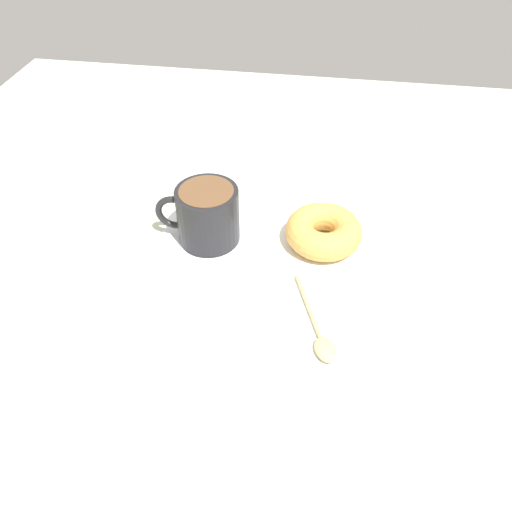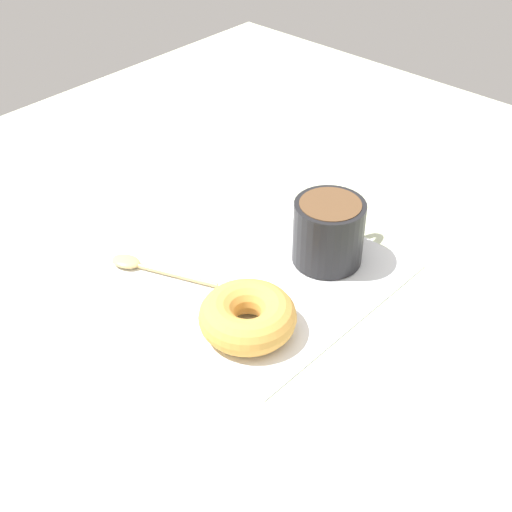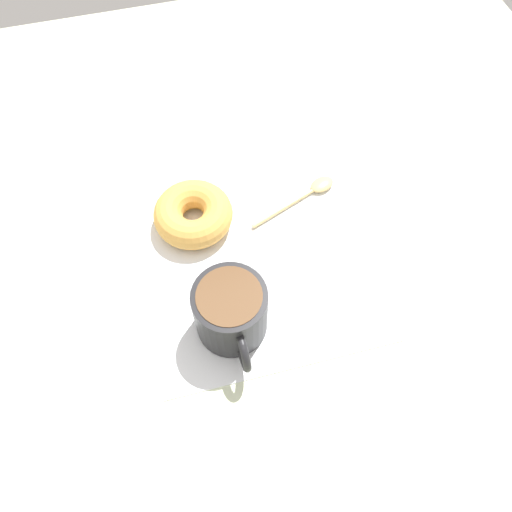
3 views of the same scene
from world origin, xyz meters
The scene contains 5 objects.
ground_plane centered at (0.00, 0.00, -1.00)cm, with size 120.00×120.00×2.00cm, color beige.
napkin centered at (-2.15, 1.53, 0.15)cm, with size 28.56×28.56×0.30cm, color white.
coffee_cup centered at (5.31, -3.37, 4.41)cm, with size 11.50×8.40×7.94cm.
donut centered at (-10.44, -4.79, 2.24)cm, with size 10.44×10.44×3.89cm, color gold.
spoon centered at (-11.15, 11.83, 0.70)cm, with size 6.30×13.33×0.90cm.
Camera 1 is at (-9.35, 47.64, 45.88)cm, focal length 35.00 mm.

